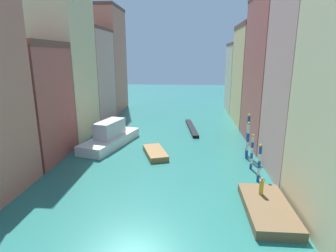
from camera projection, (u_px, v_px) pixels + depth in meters
The scene contains 18 objects.
ground_plane at pixel (167, 138), 41.28m from camera, with size 154.00×154.00×0.00m, color #28756B.
building_left_1 at pixel (32, 102), 31.47m from camera, with size 6.36×8.91×13.60m.
building_left_2 at pixel (65, 64), 39.45m from camera, with size 6.36×9.50×21.54m.
building_left_3 at pixel (91, 76), 49.83m from camera, with size 6.36×10.63×16.74m.
building_left_4 at pixel (107, 60), 59.50m from camera, with size 6.36×10.84×21.98m.
building_right_1 at pixel (309, 76), 26.32m from camera, with size 6.36×8.62×20.18m.
building_right_2 at pixel (276, 71), 36.43m from camera, with size 6.36×12.02×20.13m.
building_right_3 at pixel (254, 75), 48.51m from camera, with size 6.36×11.55×17.32m.
building_right_4 at pixel (242, 78), 59.53m from camera, with size 6.36×10.11×14.62m.
waterfront_dock at pixel (267, 208), 21.51m from camera, with size 3.42×7.10×0.74m.
person_on_dock at pixel (261, 186), 22.82m from camera, with size 0.36×0.36×1.49m.
mooring_pole_0 at pixel (259, 163), 26.42m from camera, with size 0.31×0.31×3.88m.
mooring_pole_1 at pixel (252, 151), 29.40m from camera, with size 0.30×0.30×3.95m.
mooring_pole_2 at pixel (248, 140), 32.34m from camera, with size 0.34×0.34×4.51m.
mooring_pole_3 at pixel (248, 135), 33.25m from camera, with size 0.35×0.35×5.27m.
vaporetto_white at pixel (110, 137), 37.59m from camera, with size 6.25×11.35×3.44m.
gondola_black at pixel (192, 128), 46.01m from camera, with size 2.23×10.73×0.43m.
motorboat_0 at pixel (155, 153), 33.98m from camera, with size 3.84×5.72×0.64m.
Camera 1 is at (3.30, -14.89, 12.03)m, focal length 29.24 mm.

